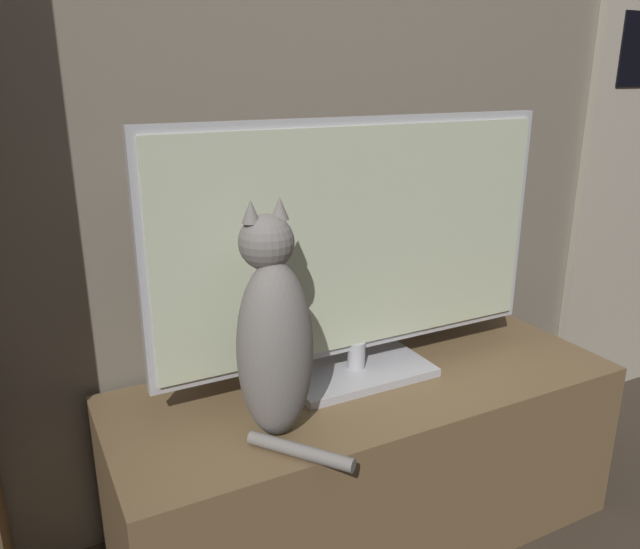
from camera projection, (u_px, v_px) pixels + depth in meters
name	position (u px, v px, depth m)	size (l,w,h in m)	color
wall_back	(314.00, 7.00, 1.49)	(4.80, 0.05, 2.60)	#756B5B
tv_stand	(366.00, 458.00, 1.59)	(1.25, 0.49, 0.43)	brown
tv	(358.00, 250.00, 1.46)	(1.02, 0.22, 0.63)	#B7B7BC
cat	(273.00, 338.00, 1.24)	(0.17, 0.29, 0.49)	gray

